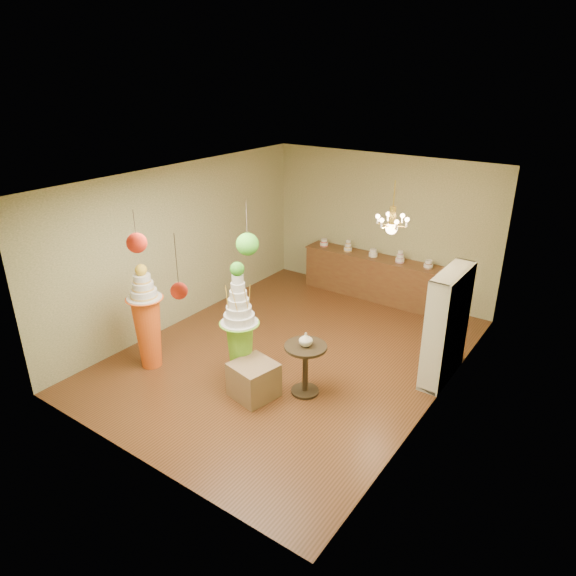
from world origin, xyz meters
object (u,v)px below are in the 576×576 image
Objects in this scene: sideboard at (372,276)px; round_table at (305,362)px; pedestal_orange at (148,324)px; pedestal_green at (240,337)px.

sideboard is 3.75× the size of round_table.
pedestal_orange is 2.65m from round_table.
pedestal_orange is 2.20× the size of round_table.
pedestal_green reaches higher than round_table.
pedestal_orange is 0.59× the size of sideboard.
sideboard is at bearing 87.59° from pedestal_green.
pedestal_green is 2.46× the size of round_table.
sideboard is (1.70, 4.61, -0.27)m from pedestal_orange.
pedestal_green is at bearing -92.41° from sideboard.
pedestal_orange reaches higher than sideboard.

